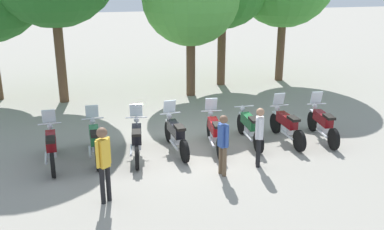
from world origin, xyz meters
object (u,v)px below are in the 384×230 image
object	(u,v)px
motorcycle_4	(215,132)
motorcycle_6	(287,125)
motorcycle_5	(249,127)
motorcycle_7	(322,123)
motorcycle_1	(95,140)
person_1	(259,133)
person_0	(223,141)
person_2	(104,159)
motorcycle_0	(51,146)
motorcycle_2	(137,139)
motorcycle_3	(176,134)

from	to	relation	value
motorcycle_4	motorcycle_6	size ratio (longest dim) A/B	1.00
motorcycle_5	motorcycle_7	size ratio (longest dim) A/B	1.00
motorcycle_1	motorcycle_5	xyz separation A→B (m)	(4.56, 0.19, -0.01)
person_1	person_0	bearing A→B (deg)	-145.94
motorcycle_6	motorcycle_4	bearing A→B (deg)	88.06
motorcycle_1	person_0	xyz separation A→B (m)	(3.18, -1.76, 0.42)
motorcycle_1	person_0	size ratio (longest dim) A/B	1.36
person_0	person_1	bearing A→B (deg)	-1.21
person_1	person_2	bearing A→B (deg)	-147.29
motorcycle_0	person_0	bearing A→B (deg)	-115.74
motorcycle_1	motorcycle_5	world-z (taller)	motorcycle_1
person_1	person_2	xyz separation A→B (m)	(-4.04, -1.12, 0.13)
motorcycle_2	person_0	xyz separation A→B (m)	(2.04, -1.60, 0.42)
motorcycle_0	motorcycle_5	distance (m)	5.71
motorcycle_2	person_1	xyz separation A→B (m)	(3.12, -1.27, 0.43)
motorcycle_0	person_0	xyz separation A→B (m)	(4.32, -1.57, 0.42)
motorcycle_4	person_2	world-z (taller)	person_2
motorcycle_0	motorcycle_6	world-z (taller)	same
motorcycle_1	motorcycle_5	distance (m)	4.56
person_2	motorcycle_6	bearing A→B (deg)	77.44
motorcycle_4	motorcycle_5	size ratio (longest dim) A/B	1.00
motorcycle_5	person_0	distance (m)	2.42
person_2	motorcycle_2	bearing A→B (deg)	120.87
motorcycle_0	person_0	world-z (taller)	person_0
motorcycle_4	motorcycle_1	bearing A→B (deg)	93.19
motorcycle_7	person_0	bearing A→B (deg)	119.24
motorcycle_0	motorcycle_7	xyz separation A→B (m)	(7.98, 0.18, 0.00)
motorcycle_1	person_1	distance (m)	4.51
motorcycle_3	person_0	size ratio (longest dim) A/B	1.35
motorcycle_2	motorcycle_3	bearing A→B (deg)	-76.29
motorcycle_1	person_2	world-z (taller)	person_2
motorcycle_0	motorcycle_6	size ratio (longest dim) A/B	1.00
motorcycle_4	person_0	distance (m)	1.80
motorcycle_1	motorcycle_4	size ratio (longest dim) A/B	1.00
motorcycle_2	motorcycle_5	xyz separation A→B (m)	(3.41, 0.34, -0.01)
motorcycle_1	motorcycle_7	xyz separation A→B (m)	(6.84, -0.01, 0.00)
person_2	motorcycle_5	bearing A→B (deg)	84.20
motorcycle_0	person_1	size ratio (longest dim) A/B	1.35
motorcycle_4	motorcycle_6	xyz separation A→B (m)	(2.27, 0.08, 0.00)
motorcycle_4	motorcycle_5	xyz separation A→B (m)	(1.14, 0.21, -0.01)
person_2	motorcycle_1	bearing A→B (deg)	146.93
motorcycle_2	motorcycle_3	distance (m)	1.14
motorcycle_7	person_0	world-z (taller)	person_0
motorcycle_1	person_2	size ratio (longest dim) A/B	1.21
motorcycle_0	motorcycle_1	bearing A→B (deg)	-86.54
motorcycle_0	motorcycle_5	world-z (taller)	motorcycle_0
motorcycle_7	motorcycle_0	bearing A→B (deg)	95.00
motorcycle_0	motorcycle_3	bearing A→B (deg)	-92.50
motorcycle_7	motorcycle_5	bearing A→B (deg)	88.75
motorcycle_5	motorcycle_6	size ratio (longest dim) A/B	1.00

